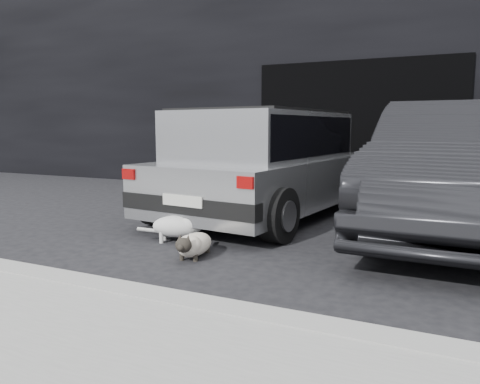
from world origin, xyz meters
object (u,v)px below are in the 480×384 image
at_px(second_car, 458,167).
at_px(cat_siamese, 193,245).
at_px(silver_hatchback, 267,159).
at_px(cat_white, 181,225).

relative_size(second_car, cat_siamese, 5.89).
xyz_separation_m(silver_hatchback, cat_siamese, (0.19, -2.45, -0.72)).
relative_size(cat_siamese, cat_white, 1.06).
relative_size(second_car, cat_white, 6.23).
xyz_separation_m(second_car, cat_white, (-2.85, -1.89, -0.63)).
xyz_separation_m(silver_hatchback, cat_white, (-0.28, -1.94, -0.66)).
bearing_deg(cat_siamese, silver_hatchback, -94.85).
bearing_deg(cat_white, second_car, 103.79).
bearing_deg(second_car, cat_white, -145.50).
bearing_deg(cat_white, cat_siamese, 23.21).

